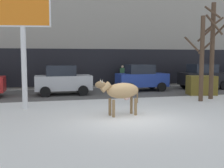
% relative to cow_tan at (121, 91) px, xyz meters
% --- Properties ---
extents(ground_plane, '(120.00, 120.00, 0.00)m').
position_rel_cow_tan_xyz_m(ground_plane, '(0.16, -0.81, -0.99)').
color(ground_plane, white).
extents(road_strip, '(60.00, 5.60, 0.01)m').
position_rel_cow_tan_xyz_m(road_strip, '(0.16, 7.28, -0.99)').
color(road_strip, '#514F4C').
rests_on(road_strip, ground).
extents(building_facade, '(44.00, 6.10, 13.00)m').
position_rel_cow_tan_xyz_m(building_facade, '(0.16, 13.30, 5.49)').
color(building_facade, gray).
rests_on(building_facade, ground).
extents(cow_tan, '(1.93, 0.80, 1.54)m').
position_rel_cow_tan_xyz_m(cow_tan, '(0.00, 0.00, 0.00)').
color(cow_tan, tan).
rests_on(cow_tan, ground).
extents(billboard, '(2.52, 0.62, 5.56)m').
position_rel_cow_tan_xyz_m(billboard, '(-3.91, 2.55, 3.32)').
color(billboard, silver).
rests_on(billboard, ground).
extents(car_silver_hatchback, '(3.52, 1.95, 1.86)m').
position_rel_cow_tan_xyz_m(car_silver_hatchback, '(-1.88, 6.92, -0.07)').
color(car_silver_hatchback, '#B7BABF').
rests_on(car_silver_hatchback, ground).
extents(car_blue_hatchback, '(3.52, 1.95, 1.86)m').
position_rel_cow_tan_xyz_m(car_blue_hatchback, '(3.68, 7.69, -0.07)').
color(car_blue_hatchback, '#233D9E').
rests_on(car_blue_hatchback, ground).
extents(car_black_hatchback, '(3.52, 1.95, 1.86)m').
position_rel_cow_tan_xyz_m(car_black_hatchback, '(8.57, 7.60, -0.07)').
color(car_black_hatchback, black).
rests_on(car_black_hatchback, ground).
extents(pedestrian_by_cars, '(0.36, 0.24, 1.73)m').
position_rel_cow_tan_xyz_m(pedestrian_by_cars, '(2.94, 9.97, -0.11)').
color(pedestrian_by_cars, '#282833').
rests_on(pedestrian_by_cars, ground).
extents(bare_tree_left_lot, '(1.32, 1.37, 4.56)m').
position_rel_cow_tan_xyz_m(bare_tree_left_lot, '(5.18, 2.52, 1.40)').
color(bare_tree_left_lot, '#4C3828').
rests_on(bare_tree_left_lot, ground).
extents(bare_tree_far_back, '(1.50, 1.52, 5.39)m').
position_rel_cow_tan_xyz_m(bare_tree_far_back, '(6.22, 3.08, 1.95)').
color(bare_tree_far_back, '#4C3828').
rests_on(bare_tree_far_back, ground).
extents(dumpster, '(1.88, 1.41, 1.20)m').
position_rel_cow_tan_xyz_m(dumpster, '(6.65, 4.79, -0.39)').
color(dumpster, brown).
rests_on(dumpster, ground).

